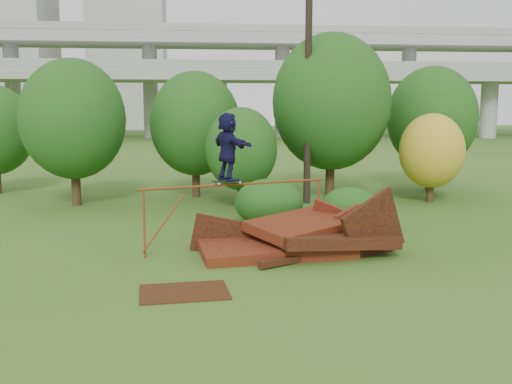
{
  "coord_description": "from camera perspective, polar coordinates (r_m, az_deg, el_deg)",
  "views": [
    {
      "loc": [
        -2.28,
        -13.37,
        3.85
      ],
      "look_at": [
        -0.8,
        2.0,
        1.6
      ],
      "focal_mm": 40.0,
      "sensor_mm": 36.0,
      "label": 1
    }
  ],
  "objects": [
    {
      "name": "freeway_overpass",
      "position": [
        76.59,
        -3.89,
        13.12
      ],
      "size": [
        160.0,
        15.0,
        13.7
      ],
      "color": "gray",
      "rests_on": "ground"
    },
    {
      "name": "grind_rail",
      "position": [
        15.73,
        -1.89,
        -0.41
      ],
      "size": [
        5.25,
        1.83,
        1.83
      ],
      "color": "brown",
      "rests_on": "ground"
    },
    {
      "name": "tree_3",
      "position": [
        25.07,
        7.54,
        8.91
      ],
      "size": [
        5.12,
        5.12,
        7.1
      ],
      "color": "black",
      "rests_on": "ground"
    },
    {
      "name": "tree_1",
      "position": [
        25.14,
        -6.1,
        6.79
      ],
      "size": [
        3.94,
        3.94,
        5.49
      ],
      "color": "black",
      "rests_on": "ground"
    },
    {
      "name": "skateboard",
      "position": [
        15.57,
        -2.8,
        1.1
      ],
      "size": [
        0.89,
        0.5,
        0.09
      ],
      "rotation": [
        0.0,
        0.0,
        0.33
      ],
      "color": "black",
      "rests_on": "grind_rail"
    },
    {
      "name": "tree_4",
      "position": [
        24.66,
        17.16,
        3.96
      ],
      "size": [
        2.67,
        2.67,
        3.69
      ],
      "color": "black",
      "rests_on": "ground"
    },
    {
      "name": "scrap_pile",
      "position": [
        15.5,
        4.16,
        -4.72
      ],
      "size": [
        5.93,
        3.47,
        2.27
      ],
      "color": "#3C130A",
      "rests_on": "ground"
    },
    {
      "name": "tree_5",
      "position": [
        28.06,
        17.18,
        7.09
      ],
      "size": [
        4.16,
        4.16,
        5.84
      ],
      "color": "black",
      "rests_on": "ground"
    },
    {
      "name": "utility_pole",
      "position": [
        23.41,
        5.24,
        11.58
      ],
      "size": [
        1.4,
        0.28,
        10.27
      ],
      "color": "black",
      "rests_on": "ground"
    },
    {
      "name": "tree_2",
      "position": [
        22.01,
        -1.48,
        4.3
      ],
      "size": [
        2.79,
        2.79,
        3.93
      ],
      "color": "black",
      "rests_on": "ground"
    },
    {
      "name": "tree_0",
      "position": [
        23.84,
        -17.83,
        6.95
      ],
      "size": [
        4.14,
        4.14,
        5.84
      ],
      "color": "black",
      "rests_on": "ground"
    },
    {
      "name": "shrub_left",
      "position": [
        18.84,
        1.29,
        -1.06
      ],
      "size": [
        2.28,
        2.11,
        1.58
      ],
      "primitive_type": "ellipsoid",
      "color": "#124111",
      "rests_on": "ground"
    },
    {
      "name": "flat_plate",
      "position": [
        12.33,
        -7.2,
        -9.89
      ],
      "size": [
        1.98,
        1.51,
        0.03
      ],
      "primitive_type": "cube",
      "rotation": [
        0.0,
        0.0,
        0.1
      ],
      "color": "#3A1D0C",
      "rests_on": "ground"
    },
    {
      "name": "skater",
      "position": [
        15.49,
        -2.82,
        4.55
      ],
      "size": [
        1.27,
        1.77,
        1.85
      ],
      "primitive_type": "imported",
      "rotation": [
        0.0,
        0.0,
        2.05
      ],
      "color": "#14123A",
      "rests_on": "skateboard"
    },
    {
      "name": "ground",
      "position": [
        14.1,
        4.06,
        -7.58
      ],
      "size": [
        240.0,
        240.0,
        0.0
      ],
      "primitive_type": "plane",
      "color": "#2D5116",
      "rests_on": "ground"
    },
    {
      "name": "building_right",
      "position": [
        116.62,
        -12.58,
        13.09
      ],
      "size": [
        14.0,
        14.0,
        28.0
      ],
      "primitive_type": "cube",
      "color": "#9E9E99",
      "rests_on": "ground"
    },
    {
      "name": "shrub_right",
      "position": [
        18.94,
        9.32,
        -1.5
      ],
      "size": [
        1.88,
        1.72,
        1.33
      ],
      "primitive_type": "ellipsoid",
      "color": "#124111",
      "rests_on": "ground"
    }
  ]
}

